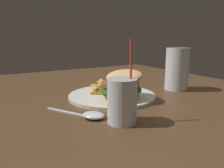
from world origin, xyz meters
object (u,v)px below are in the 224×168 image
(beer_glass, at_px, (177,70))
(spoon, at_px, (91,115))
(juice_glass, at_px, (122,103))
(meal_plate_near, at_px, (117,90))

(beer_glass, distance_m, spoon, 0.43)
(beer_glass, relative_size, spoon, 0.93)
(juice_glass, bearing_deg, spoon, -141.75)
(beer_glass, bearing_deg, juice_glass, -64.60)
(beer_glass, distance_m, juice_glass, 0.40)
(meal_plate_near, height_order, spoon, meal_plate_near)
(juice_glass, relative_size, spoon, 1.14)
(meal_plate_near, xyz_separation_m, spoon, (0.11, -0.14, -0.02))
(meal_plate_near, bearing_deg, spoon, -52.73)
(juice_glass, bearing_deg, meal_plate_near, 151.59)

